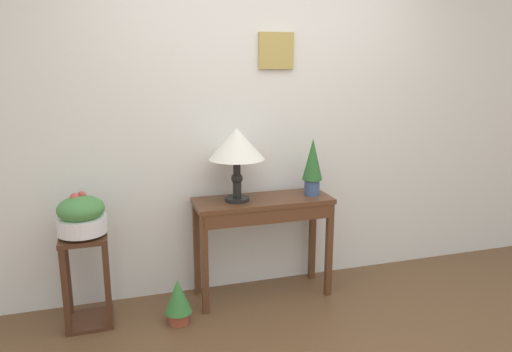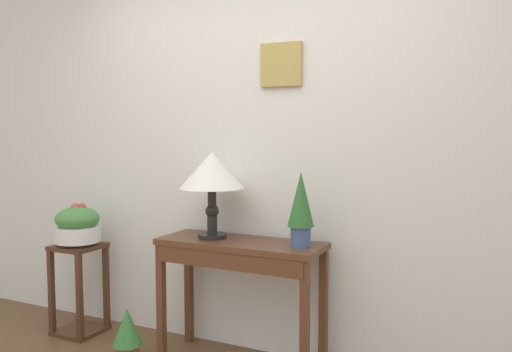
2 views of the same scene
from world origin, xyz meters
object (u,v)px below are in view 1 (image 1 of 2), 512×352
table_lamp (237,146)px  planter_bowl_wide (81,215)px  potted_plant_on_console (313,164)px  potted_plant_floor (178,300)px  pedestal_stand_left (87,280)px  console_table (264,216)px

table_lamp → planter_bowl_wide: bearing=-177.4°
table_lamp → potted_plant_on_console: (0.58, -0.00, -0.16)m
table_lamp → potted_plant_floor: size_ratio=1.65×
potted_plant_on_console → planter_bowl_wide: 1.65m
pedestal_stand_left → planter_bowl_wide: planter_bowl_wide is taller
potted_plant_floor → potted_plant_on_console: bearing=12.2°
potted_plant_floor → planter_bowl_wide: bearing=162.2°
table_lamp → pedestal_stand_left: table_lamp is taller
console_table → potted_plant_on_console: size_ratio=2.36×
console_table → table_lamp: size_ratio=1.91×
console_table → planter_bowl_wide: 1.26m
pedestal_stand_left → potted_plant_floor: pedestal_stand_left is taller
console_table → potted_plant_on_console: bearing=2.7°
potted_plant_on_console → planter_bowl_wide: potted_plant_on_console is taller
potted_plant_on_console → planter_bowl_wide: size_ratio=1.36×
console_table → potted_plant_floor: (-0.67, -0.21, -0.46)m
potted_plant_floor → table_lamp: bearing=26.0°
pedestal_stand_left → planter_bowl_wide: bearing=108.0°
console_table → pedestal_stand_left: (-1.25, -0.03, -0.32)m
console_table → planter_bowl_wide: size_ratio=3.21×
potted_plant_on_console → console_table: bearing=-177.3°
table_lamp → pedestal_stand_left: (-1.06, -0.05, -0.84)m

